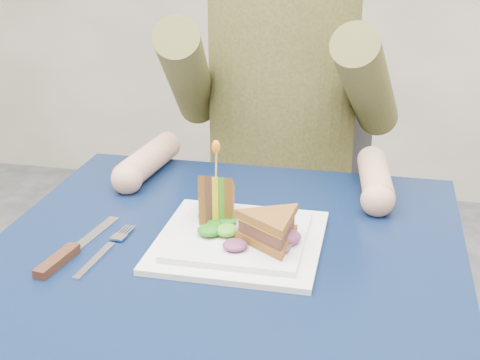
% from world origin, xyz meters
% --- Properties ---
extents(table, '(0.75, 0.75, 0.73)m').
position_xyz_m(table, '(0.00, 0.00, 0.65)').
color(table, black).
rests_on(table, ground).
extents(chair, '(0.42, 0.40, 0.93)m').
position_xyz_m(chair, '(0.00, 0.68, 0.54)').
color(chair, '#47474C').
rests_on(chair, ground).
extents(diner, '(0.54, 0.59, 0.74)m').
position_xyz_m(diner, '(-0.00, 0.56, 0.91)').
color(diner, '#4B4A22').
rests_on(diner, chair).
extents(plate, '(0.26, 0.26, 0.02)m').
position_xyz_m(plate, '(0.02, 0.02, 0.74)').
color(plate, white).
rests_on(plate, table).
extents(sandwich_flat, '(0.17, 0.17, 0.05)m').
position_xyz_m(sandwich_flat, '(0.08, -0.00, 0.78)').
color(sandwich_flat, brown).
rests_on(sandwich_flat, plate).
extents(sandwich_upright, '(0.08, 0.12, 0.12)m').
position_xyz_m(sandwich_upright, '(-0.03, 0.07, 0.78)').
color(sandwich_upright, brown).
rests_on(sandwich_upright, plate).
extents(fork, '(0.03, 0.18, 0.01)m').
position_xyz_m(fork, '(-0.18, -0.05, 0.73)').
color(fork, silver).
rests_on(fork, table).
extents(knife, '(0.05, 0.22, 0.02)m').
position_xyz_m(knife, '(-0.23, -0.08, 0.74)').
color(knife, silver).
rests_on(knife, table).
extents(toothpick, '(0.01, 0.01, 0.06)m').
position_xyz_m(toothpick, '(-0.03, 0.07, 0.85)').
color(toothpick, tan).
rests_on(toothpick, sandwich_upright).
extents(toothpick_frill, '(0.01, 0.01, 0.02)m').
position_xyz_m(toothpick_frill, '(-0.03, 0.07, 0.88)').
color(toothpick_frill, orange).
rests_on(toothpick_frill, sandwich_upright).
extents(lettuce_spill, '(0.15, 0.13, 0.02)m').
position_xyz_m(lettuce_spill, '(0.03, 0.03, 0.76)').
color(lettuce_spill, '#337A14').
rests_on(lettuce_spill, plate).
extents(onion_ring, '(0.04, 0.04, 0.02)m').
position_xyz_m(onion_ring, '(0.04, 0.03, 0.77)').
color(onion_ring, '#9E4C7A').
rests_on(onion_ring, plate).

